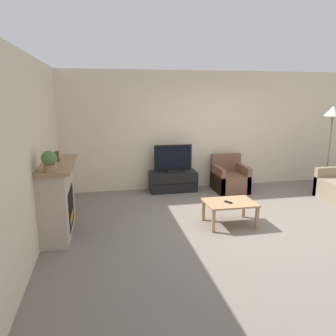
{
  "coord_description": "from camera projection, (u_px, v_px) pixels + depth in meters",
  "views": [
    {
      "loc": [
        -2.39,
        -5.03,
        2.15
      ],
      "look_at": [
        -1.22,
        0.69,
        0.85
      ],
      "focal_mm": 35.0,
      "sensor_mm": 36.0,
      "label": 1
    }
  ],
  "objects": [
    {
      "name": "wall_back",
      "position": [
        205.0,
        130.0,
        7.7
      ],
      "size": [
        12.0,
        0.06,
        2.7
      ],
      "color": "beige",
      "rests_on": "ground"
    },
    {
      "name": "tv",
      "position": [
        173.0,
        159.0,
        7.37
      ],
      "size": [
        0.86,
        0.18,
        0.62
      ],
      "color": "black",
      "rests_on": "tv_stand"
    },
    {
      "name": "floor_lamp",
      "position": [
        333.0,
        116.0,
        7.17
      ],
      "size": [
        0.37,
        0.37,
        1.93
      ],
      "color": "black",
      "rests_on": "ground"
    },
    {
      "name": "wall_left",
      "position": [
        36.0,
        151.0,
        4.8
      ],
      "size": [
        0.06,
        12.0,
        2.7
      ],
      "color": "beige",
      "rests_on": "ground"
    },
    {
      "name": "armchair",
      "position": [
        229.0,
        179.0,
        7.51
      ],
      "size": [
        0.7,
        0.76,
        0.82
      ],
      "color": "brown",
      "rests_on": "ground"
    },
    {
      "name": "ground_plane",
      "position": [
        244.0,
        220.0,
        5.74
      ],
      "size": [
        24.0,
        24.0,
        0.0
      ],
      "primitive_type": "plane",
      "color": "slate"
    },
    {
      "name": "coffee_table",
      "position": [
        230.0,
        205.0,
        5.51
      ],
      "size": [
        0.83,
        0.61,
        0.4
      ],
      "color": "#A37F56",
      "rests_on": "ground"
    },
    {
      "name": "potted_plant",
      "position": [
        49.0,
        160.0,
        4.39
      ],
      "size": [
        0.21,
        0.21,
        0.29
      ],
      "color": "#936B4C",
      "rests_on": "fireplace"
    },
    {
      "name": "mantel_clock",
      "position": [
        57.0,
        156.0,
        5.14
      ],
      "size": [
        0.08,
        0.11,
        0.15
      ],
      "color": "brown",
      "rests_on": "fireplace"
    },
    {
      "name": "tv_stand",
      "position": [
        173.0,
        181.0,
        7.48
      ],
      "size": [
        1.06,
        0.48,
        0.45
      ],
      "color": "black",
      "rests_on": "ground"
    },
    {
      "name": "remote",
      "position": [
        228.0,
        202.0,
        5.45
      ],
      "size": [
        0.11,
        0.15,
        0.02
      ],
      "rotation": [
        0.0,
        0.0,
        0.52
      ],
      "color": "black",
      "rests_on": "coffee_table"
    },
    {
      "name": "mantel_vase_left",
      "position": [
        51.0,
        161.0,
        4.58
      ],
      "size": [
        0.13,
        0.13,
        0.26
      ],
      "color": "beige",
      "rests_on": "fireplace"
    },
    {
      "name": "fireplace",
      "position": [
        58.0,
        198.0,
        5.14
      ],
      "size": [
        0.51,
        1.46,
        1.14
      ],
      "color": "#B7A893",
      "rests_on": "ground"
    }
  ]
}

